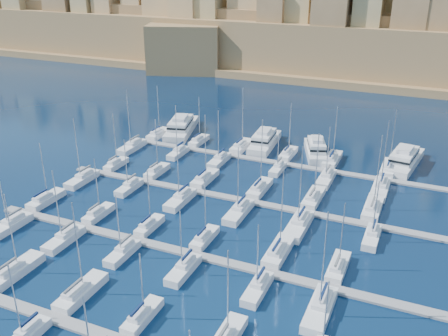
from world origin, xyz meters
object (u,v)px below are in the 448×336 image
at_px(motor_yacht_a, 181,127).
at_px(motor_yacht_c, 316,149).
at_px(sailboat_2, 81,292).
at_px(motor_yacht_d, 404,159).
at_px(motor_yacht_b, 264,140).

xyz_separation_m(motor_yacht_a, motor_yacht_c, (39.34, -2.36, 0.00)).
distance_m(sailboat_2, motor_yacht_c, 71.38).
bearing_deg(motor_yacht_c, sailboat_2, -104.62).
height_order(motor_yacht_a, motor_yacht_d, same).
bearing_deg(motor_yacht_a, sailboat_2, -73.38).
height_order(motor_yacht_c, motor_yacht_d, same).
bearing_deg(motor_yacht_d, motor_yacht_c, -175.47).
relative_size(sailboat_2, motor_yacht_c, 0.99).
distance_m(motor_yacht_c, motor_yacht_d, 20.95).
bearing_deg(motor_yacht_a, motor_yacht_b, -3.24).
bearing_deg(sailboat_2, motor_yacht_d, 61.19).
distance_m(motor_yacht_b, motor_yacht_c, 13.95).
distance_m(motor_yacht_a, motor_yacht_c, 39.42).
bearing_deg(motor_yacht_b, sailboat_2, -93.35).
xyz_separation_m(motor_yacht_b, motor_yacht_c, (13.92, -0.92, -0.00)).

